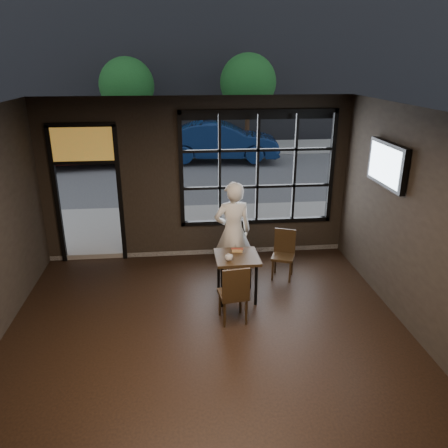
{
  "coord_description": "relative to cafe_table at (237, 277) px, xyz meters",
  "views": [
    {
      "loc": [
        -0.33,
        -4.81,
        3.8
      ],
      "look_at": [
        0.4,
        2.2,
        1.15
      ],
      "focal_mm": 35.0,
      "sensor_mm": 36.0,
      "label": 1
    }
  ],
  "objects": [
    {
      "name": "tree_left",
      "position": [
        -3.0,
        13.23,
        2.41
      ],
      "size": [
        2.32,
        2.32,
        3.97
      ],
      "color": "#332114",
      "rests_on": "street_asphalt"
    },
    {
      "name": "chair_window",
      "position": [
        0.94,
        0.62,
        0.06
      ],
      "size": [
        0.51,
        0.51,
        0.9
      ],
      "primitive_type": "cube",
      "rotation": [
        0.0,
        0.0,
        -0.37
      ],
      "color": "black",
      "rests_on": "floor"
    },
    {
      "name": "maroon_car",
      "position": [
        -4.55,
        10.25,
        0.54
      ],
      "size": [
        5.06,
        2.57,
        1.65
      ],
      "primitive_type": "imported",
      "rotation": [
        0.0,
        0.0,
        1.7
      ],
      "color": "#4A1411",
      "rests_on": "street_asphalt"
    },
    {
      "name": "cafe_table",
      "position": [
        0.0,
        0.0,
        0.0
      ],
      "size": [
        0.72,
        0.72,
        0.78
      ],
      "primitive_type": "cube",
      "rotation": [
        0.0,
        0.0,
        0.01
      ],
      "color": "black",
      "rests_on": "floor"
    },
    {
      "name": "tree_right",
      "position": [
        2.16,
        12.92,
        2.51
      ],
      "size": [
        2.41,
        2.41,
        4.12
      ],
      "color": "#332114",
      "rests_on": "street_asphalt"
    },
    {
      "name": "tv",
      "position": [
        2.37,
        -0.04,
        1.87
      ],
      "size": [
        0.13,
        1.19,
        0.69
      ],
      "primitive_type": "cube",
      "color": "black",
      "rests_on": "wall_right"
    },
    {
      "name": "chair_near",
      "position": [
        -0.15,
        -0.69,
        0.09
      ],
      "size": [
        0.46,
        0.46,
        0.96
      ],
      "primitive_type": "cube",
      "rotation": [
        0.0,
        0.0,
        3.27
      ],
      "color": "black",
      "rests_on": "floor"
    },
    {
      "name": "wall_right",
      "position": [
        2.44,
        -1.69,
        1.21
      ],
      "size": [
        0.04,
        7.0,
        3.2
      ],
      "primitive_type": "cube",
      "color": "black",
      "rests_on": "ground"
    },
    {
      "name": "navy_car",
      "position": [
        0.73,
        10.48,
        0.46
      ],
      "size": [
        4.65,
        1.97,
        1.49
      ],
      "primitive_type": "imported",
      "rotation": [
        0.0,
        0.0,
        1.48
      ],
      "color": "#0A1D42",
      "rests_on": "street_asphalt"
    },
    {
      "name": "window_frame",
      "position": [
        0.64,
        1.81,
        1.41
      ],
      "size": [
        3.06,
        0.12,
        2.28
      ],
      "primitive_type": "cube",
      "color": "black",
      "rests_on": "ground"
    },
    {
      "name": "hotdog",
      "position": [
        0.03,
        0.16,
        0.41
      ],
      "size": [
        0.21,
        0.11,
        0.06
      ],
      "primitive_type": null,
      "rotation": [
        0.0,
        0.0,
        -0.16
      ],
      "color": "tan",
      "rests_on": "cafe_table"
    },
    {
      "name": "man",
      "position": [
        0.01,
        0.68,
        0.54
      ],
      "size": [
        0.72,
        0.52,
        1.85
      ],
      "primitive_type": "imported",
      "rotation": [
        0.0,
        0.0,
        3.26
      ],
      "color": "silver",
      "rests_on": "floor"
    },
    {
      "name": "stained_transom",
      "position": [
        -2.66,
        1.81,
        1.96
      ],
      "size": [
        1.2,
        0.06,
        0.7
      ],
      "primitive_type": "cube",
      "color": "orange",
      "rests_on": "ground"
    },
    {
      "name": "floor",
      "position": [
        -0.56,
        -1.69,
        -0.4
      ],
      "size": [
        6.0,
        7.0,
        0.02
      ],
      "primitive_type": "cube",
      "color": "black",
      "rests_on": "ground"
    },
    {
      "name": "street_asphalt",
      "position": [
        -0.56,
        22.31,
        -0.41
      ],
      "size": [
        60.0,
        41.0,
        0.04
      ],
      "primitive_type": "cube",
      "color": "#545456",
      "rests_on": "ground"
    },
    {
      "name": "ceiling",
      "position": [
        -0.56,
        -1.69,
        2.82
      ],
      "size": [
        6.0,
        7.0,
        0.02
      ],
      "primitive_type": "cube",
      "color": "black",
      "rests_on": "ground"
    },
    {
      "name": "cup",
      "position": [
        -0.15,
        -0.16,
        0.43
      ],
      "size": [
        0.13,
        0.13,
        0.1
      ],
      "primitive_type": "imported",
      "rotation": [
        0.0,
        0.0,
        -0.07
      ],
      "color": "silver",
      "rests_on": "cafe_table"
    }
  ]
}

